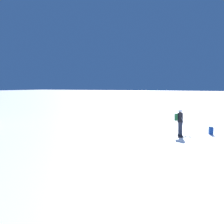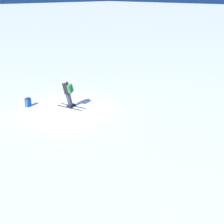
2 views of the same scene
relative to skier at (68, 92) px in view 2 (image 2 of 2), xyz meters
name	(u,v)px [view 2 (image 2 of 2)]	position (x,y,z in m)	size (l,w,h in m)	color
ground_plane	(66,109)	(0.13, -0.10, -0.97)	(300.00, 300.00, 0.00)	white
skier	(68,92)	(0.00, 0.00, 0.00)	(1.25, 1.73, 1.77)	black
spare_backpack	(28,102)	(1.39, -1.85, -0.72)	(0.36, 0.31, 0.50)	#194293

